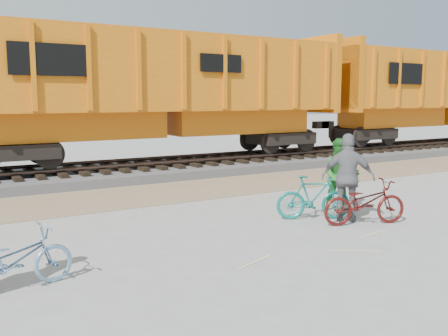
{
  "coord_description": "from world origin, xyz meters",
  "views": [
    {
      "loc": [
        -5.52,
        -7.25,
        2.64
      ],
      "look_at": [
        -0.2,
        1.5,
        1.22
      ],
      "focal_mm": 40.0,
      "sensor_mm": 36.0,
      "label": 1
    }
  ],
  "objects_px": {
    "bicycle_blue": "(13,261)",
    "bicycle_maroon": "(364,202)",
    "person_man": "(341,176)",
    "person_woman": "(348,178)",
    "hopper_car_center": "(164,89)",
    "bicycle_teal": "(313,197)",
    "hopper_car_right": "(435,92)"
  },
  "relations": [
    {
      "from": "bicycle_blue",
      "to": "bicycle_maroon",
      "type": "bearing_deg",
      "value": -98.2
    },
    {
      "from": "person_man",
      "to": "person_woman",
      "type": "bearing_deg",
      "value": -81.11
    },
    {
      "from": "person_man",
      "to": "person_woman",
      "type": "distance_m",
      "value": 0.86
    },
    {
      "from": "hopper_car_center",
      "to": "bicycle_maroon",
      "type": "distance_m",
      "value": 9.33
    },
    {
      "from": "bicycle_teal",
      "to": "hopper_car_right",
      "type": "bearing_deg",
      "value": -33.28
    },
    {
      "from": "bicycle_maroon",
      "to": "person_woman",
      "type": "height_order",
      "value": "person_woman"
    },
    {
      "from": "bicycle_teal",
      "to": "bicycle_maroon",
      "type": "relative_size",
      "value": 0.9
    },
    {
      "from": "bicycle_teal",
      "to": "bicycle_maroon",
      "type": "xyz_separation_m",
      "value": [
        0.61,
        -0.91,
        -0.01
      ]
    },
    {
      "from": "hopper_car_center",
      "to": "bicycle_teal",
      "type": "xyz_separation_m",
      "value": [
        -0.12,
        -8.06,
        -2.51
      ]
    },
    {
      "from": "bicycle_teal",
      "to": "person_man",
      "type": "bearing_deg",
      "value": -50.03
    },
    {
      "from": "hopper_car_right",
      "to": "person_man",
      "type": "relative_size",
      "value": 8.04
    },
    {
      "from": "bicycle_blue",
      "to": "bicycle_teal",
      "type": "relative_size",
      "value": 1.02
    },
    {
      "from": "bicycle_blue",
      "to": "person_man",
      "type": "bearing_deg",
      "value": -89.66
    },
    {
      "from": "person_man",
      "to": "hopper_car_right",
      "type": "bearing_deg",
      "value": 72.34
    },
    {
      "from": "hopper_car_center",
      "to": "bicycle_teal",
      "type": "distance_m",
      "value": 8.44
    },
    {
      "from": "bicycle_blue",
      "to": "person_woman",
      "type": "height_order",
      "value": "person_woman"
    },
    {
      "from": "hopper_car_right",
      "to": "bicycle_maroon",
      "type": "distance_m",
      "value": 17.24
    },
    {
      "from": "hopper_car_right",
      "to": "person_woman",
      "type": "bearing_deg",
      "value": -149.6
    },
    {
      "from": "bicycle_blue",
      "to": "person_woman",
      "type": "bearing_deg",
      "value": -94.85
    },
    {
      "from": "hopper_car_right",
      "to": "bicycle_blue",
      "type": "distance_m",
      "value": 23.44
    },
    {
      "from": "hopper_car_right",
      "to": "person_man",
      "type": "height_order",
      "value": "hopper_car_right"
    },
    {
      "from": "bicycle_blue",
      "to": "bicycle_teal",
      "type": "bearing_deg",
      "value": -89.95
    },
    {
      "from": "person_man",
      "to": "person_woman",
      "type": "xyz_separation_m",
      "value": [
        -0.49,
        -0.71,
        0.09
      ]
    },
    {
      "from": "hopper_car_center",
      "to": "bicycle_blue",
      "type": "distance_m",
      "value": 11.44
    },
    {
      "from": "hopper_car_right",
      "to": "bicycle_teal",
      "type": "distance_m",
      "value": 17.32
    },
    {
      "from": "bicycle_maroon",
      "to": "person_woman",
      "type": "relative_size",
      "value": 0.95
    },
    {
      "from": "bicycle_blue",
      "to": "bicycle_maroon",
      "type": "distance_m",
      "value": 6.95
    },
    {
      "from": "bicycle_blue",
      "to": "person_woman",
      "type": "relative_size",
      "value": 0.87
    },
    {
      "from": "bicycle_blue",
      "to": "bicycle_maroon",
      "type": "xyz_separation_m",
      "value": [
        6.94,
        0.12,
        0.04
      ]
    },
    {
      "from": "hopper_car_center",
      "to": "person_woman",
      "type": "relative_size",
      "value": 7.32
    },
    {
      "from": "hopper_car_center",
      "to": "bicycle_maroon",
      "type": "height_order",
      "value": "hopper_car_center"
    },
    {
      "from": "bicycle_teal",
      "to": "person_woman",
      "type": "xyz_separation_m",
      "value": [
        0.51,
        -0.51,
        0.46
      ]
    }
  ]
}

